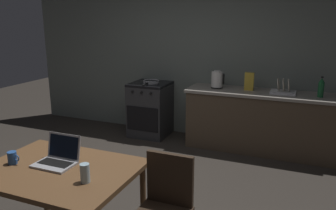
# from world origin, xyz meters

# --- Properties ---
(ground_plane) EXTENTS (12.00, 12.00, 0.00)m
(ground_plane) POSITION_xyz_m (0.00, 0.00, 0.00)
(ground_plane) COLOR #2D2823
(back_wall) EXTENTS (6.40, 0.10, 2.76)m
(back_wall) POSITION_xyz_m (0.30, 2.39, 1.38)
(back_wall) COLOR slate
(back_wall) RESTS_ON ground_plane
(kitchen_counter) EXTENTS (2.16, 0.64, 0.88)m
(kitchen_counter) POSITION_xyz_m (1.23, 2.04, 0.44)
(kitchen_counter) COLOR #4C3D2D
(kitchen_counter) RESTS_ON ground_plane
(stove_oven) EXTENTS (0.60, 0.62, 0.88)m
(stove_oven) POSITION_xyz_m (-0.54, 2.04, 0.44)
(stove_oven) COLOR #2D2D30
(stove_oven) RESTS_ON ground_plane
(dining_table) EXTENTS (1.22, 0.90, 0.75)m
(dining_table) POSITION_xyz_m (0.03, -0.87, 0.68)
(dining_table) COLOR brown
(dining_table) RESTS_ON ground_plane
(chair) EXTENTS (0.40, 0.40, 0.91)m
(chair) POSITION_xyz_m (0.88, -0.70, 0.53)
(chair) COLOR #2D2116
(chair) RESTS_ON ground_plane
(laptop) EXTENTS (0.32, 0.27, 0.22)m
(laptop) POSITION_xyz_m (-0.03, -0.80, 0.80)
(laptop) COLOR #99999E
(laptop) RESTS_ON dining_table
(electric_kettle) EXTENTS (0.20, 0.18, 0.26)m
(electric_kettle) POSITION_xyz_m (0.57, 2.04, 1.01)
(electric_kettle) COLOR black
(electric_kettle) RESTS_ON kitchen_counter
(bottle) EXTENTS (0.08, 0.08, 0.28)m
(bottle) POSITION_xyz_m (1.98, 1.99, 1.01)
(bottle) COLOR #19592D
(bottle) RESTS_ON kitchen_counter
(frying_pan) EXTENTS (0.27, 0.44, 0.05)m
(frying_pan) POSITION_xyz_m (-0.51, 2.01, 0.91)
(frying_pan) COLOR gray
(frying_pan) RESTS_ON stove_oven
(coffee_mug) EXTENTS (0.11, 0.07, 0.10)m
(coffee_mug) POSITION_xyz_m (-0.37, -0.94, 0.80)
(coffee_mug) COLOR #264C8C
(coffee_mug) RESTS_ON dining_table
(drinking_glass) EXTENTS (0.07, 0.07, 0.14)m
(drinking_glass) POSITION_xyz_m (0.37, -0.98, 0.82)
(drinking_glass) COLOR #99B7C6
(drinking_glass) RESTS_ON dining_table
(cereal_box) EXTENTS (0.13, 0.05, 0.26)m
(cereal_box) POSITION_xyz_m (1.03, 2.06, 1.01)
(cereal_box) COLOR gold
(cereal_box) RESTS_ON kitchen_counter
(dish_rack) EXTENTS (0.34, 0.26, 0.21)m
(dish_rack) POSITION_xyz_m (1.51, 2.04, 0.93)
(dish_rack) COLOR silver
(dish_rack) RESTS_ON kitchen_counter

